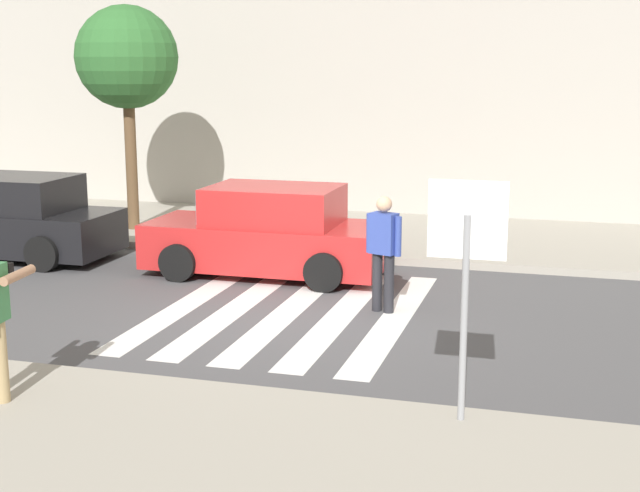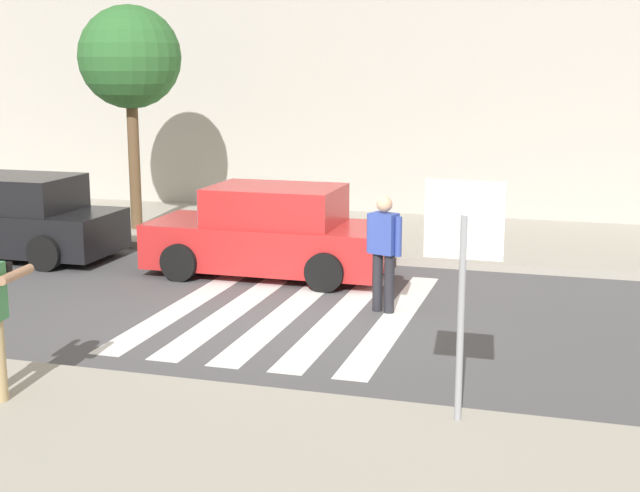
% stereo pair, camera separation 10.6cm
% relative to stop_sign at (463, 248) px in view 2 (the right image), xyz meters
% --- Properties ---
extents(ground_plane, '(120.00, 120.00, 0.00)m').
position_rel_stop_sign_xyz_m(ground_plane, '(-3.00, 3.51, -1.88)').
color(ground_plane, '#4C4C4F').
extents(sidewalk_far, '(60.00, 4.80, 0.14)m').
position_rel_stop_sign_xyz_m(sidewalk_far, '(-3.00, 9.51, -1.81)').
color(sidewalk_far, '#9E998C').
rests_on(sidewalk_far, ground).
extents(building_facade_far, '(56.00, 4.00, 6.56)m').
position_rel_stop_sign_xyz_m(building_facade_far, '(-3.00, 13.91, 1.40)').
color(building_facade_far, '#ADA89E').
rests_on(building_facade_far, ground).
extents(crosswalk_stripe_0, '(0.44, 5.20, 0.01)m').
position_rel_stop_sign_xyz_m(crosswalk_stripe_0, '(-4.60, 3.71, -1.88)').
color(crosswalk_stripe_0, silver).
rests_on(crosswalk_stripe_0, ground).
extents(crosswalk_stripe_1, '(0.44, 5.20, 0.01)m').
position_rel_stop_sign_xyz_m(crosswalk_stripe_1, '(-3.80, 3.71, -1.88)').
color(crosswalk_stripe_1, silver).
rests_on(crosswalk_stripe_1, ground).
extents(crosswalk_stripe_2, '(0.44, 5.20, 0.01)m').
position_rel_stop_sign_xyz_m(crosswalk_stripe_2, '(-3.00, 3.71, -1.88)').
color(crosswalk_stripe_2, silver).
rests_on(crosswalk_stripe_2, ground).
extents(crosswalk_stripe_3, '(0.44, 5.20, 0.01)m').
position_rel_stop_sign_xyz_m(crosswalk_stripe_3, '(-2.20, 3.71, -1.88)').
color(crosswalk_stripe_3, silver).
rests_on(crosswalk_stripe_3, ground).
extents(crosswalk_stripe_4, '(0.44, 5.20, 0.01)m').
position_rel_stop_sign_xyz_m(crosswalk_stripe_4, '(-1.40, 3.71, -1.88)').
color(crosswalk_stripe_4, silver).
rests_on(crosswalk_stripe_4, ground).
extents(stop_sign, '(0.76, 0.08, 2.39)m').
position_rel_stop_sign_xyz_m(stop_sign, '(0.00, 0.00, 0.00)').
color(stop_sign, gray).
rests_on(stop_sign, sidewalk_near).
extents(pedestrian_crossing, '(0.55, 0.35, 1.72)m').
position_rel_stop_sign_xyz_m(pedestrian_crossing, '(-1.65, 4.07, -0.91)').
color(pedestrian_crossing, '#232328').
rests_on(pedestrian_crossing, ground).
extents(parked_car_black, '(4.10, 1.92, 1.55)m').
position_rel_stop_sign_xyz_m(parked_car_black, '(-9.17, 5.81, -1.15)').
color(parked_car_black, black).
rests_on(parked_car_black, ground).
extents(parked_car_red, '(4.10, 1.92, 1.55)m').
position_rel_stop_sign_xyz_m(parked_car_red, '(-4.04, 5.81, -1.15)').
color(parked_car_red, red).
rests_on(parked_car_red, ground).
extents(street_tree_west, '(2.11, 2.11, 4.63)m').
position_rel_stop_sign_xyz_m(street_tree_west, '(-7.99, 8.45, 1.80)').
color(street_tree_west, brown).
rests_on(street_tree_west, sidewalk_far).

